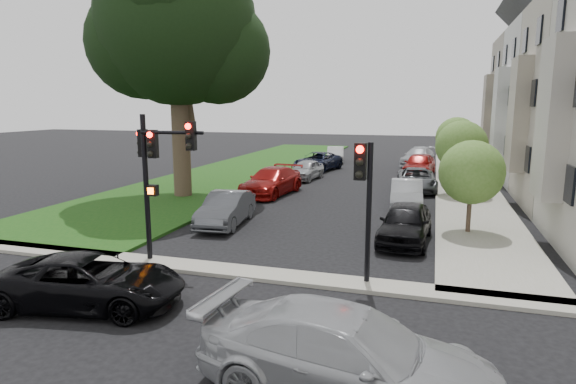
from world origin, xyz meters
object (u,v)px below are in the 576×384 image
(traffic_signal_main, at_px, (156,162))
(car_parked_7, at_px, (306,170))
(car_parked_2, at_px, (416,180))
(car_parked_3, at_px, (419,164))
(traffic_signal_secondary, at_px, (364,187))
(car_parked_0, at_px, (405,223))
(car_parked_4, at_px, (418,157))
(car_parked_8, at_px, (318,161))
(small_tree_b, at_px, (462,146))
(car_parked_6, at_px, (271,181))
(small_tree_a, at_px, (472,172))
(car_parked_5, at_px, (226,209))
(car_parked_9, at_px, (335,154))
(car_cross_far, at_px, (348,355))
(car_cross_near, at_px, (89,281))
(eucalyptus, at_px, (176,26))
(small_tree_c, at_px, (456,138))
(car_parked_1, at_px, (406,195))

(traffic_signal_main, height_order, car_parked_7, traffic_signal_main)
(car_parked_2, distance_m, car_parked_3, 6.38)
(traffic_signal_secondary, distance_m, car_parked_0, 5.22)
(car_parked_3, bearing_deg, traffic_signal_main, -101.62)
(car_parked_4, bearing_deg, car_parked_8, -133.47)
(small_tree_b, height_order, car_parked_6, small_tree_b)
(small_tree_a, relative_size, car_parked_7, 0.94)
(car_parked_4, height_order, car_parked_5, car_parked_4)
(small_tree_a, relative_size, car_parked_0, 0.86)
(traffic_signal_secondary, relative_size, car_parked_7, 1.03)
(car_parked_3, distance_m, car_parked_9, 9.64)
(car_parked_3, relative_size, car_parked_4, 0.93)
(traffic_signal_main, bearing_deg, car_parked_3, 71.96)
(traffic_signal_main, bearing_deg, car_parked_6, 91.94)
(car_cross_far, height_order, car_parked_0, car_cross_far)
(car_parked_0, distance_m, car_parked_6, 10.80)
(traffic_signal_main, relative_size, car_parked_0, 1.10)
(traffic_signal_main, height_order, car_parked_9, traffic_signal_main)
(car_parked_3, relative_size, car_parked_6, 0.90)
(car_parked_7, bearing_deg, car_cross_far, -67.52)
(car_cross_near, bearing_deg, car_parked_5, -9.53)
(eucalyptus, distance_m, car_parked_6, 9.58)
(car_parked_5, bearing_deg, car_parked_8, 85.06)
(small_tree_c, distance_m, car_parked_3, 3.11)
(car_parked_7, bearing_deg, car_parked_3, 35.97)
(car_parked_2, relative_size, car_parked_8, 0.94)
(car_parked_8, bearing_deg, traffic_signal_main, -77.75)
(small_tree_c, height_order, car_parked_1, small_tree_c)
(traffic_signal_main, relative_size, car_parked_6, 0.91)
(eucalyptus, relative_size, car_parked_7, 3.38)
(small_tree_b, relative_size, car_parked_3, 0.89)
(small_tree_c, height_order, car_parked_5, small_tree_c)
(small_tree_a, bearing_deg, car_parked_0, -141.67)
(small_tree_a, relative_size, car_cross_far, 0.69)
(car_parked_0, relative_size, car_parked_5, 1.02)
(small_tree_b, distance_m, small_tree_c, 7.12)
(traffic_signal_main, height_order, car_parked_2, traffic_signal_main)
(car_parked_1, height_order, car_parked_7, car_parked_1)
(car_parked_0, xyz_separation_m, car_parked_1, (-0.30, 5.98, -0.04))
(small_tree_c, relative_size, car_parked_7, 1.07)
(eucalyptus, bearing_deg, car_parked_5, -45.66)
(car_parked_1, relative_size, car_parked_3, 0.89)
(small_tree_c, height_order, car_cross_far, small_tree_c)
(car_cross_far, height_order, car_parked_3, car_parked_3)
(car_cross_far, relative_size, car_parked_2, 1.13)
(small_tree_a, height_order, car_parked_8, small_tree_a)
(car_parked_6, bearing_deg, car_cross_near, -81.31)
(car_parked_9, bearing_deg, small_tree_b, -65.54)
(car_parked_7, distance_m, car_parked_8, 4.62)
(eucalyptus, distance_m, small_tree_c, 19.72)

